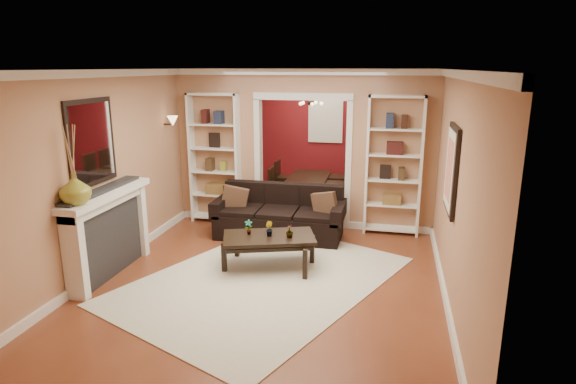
% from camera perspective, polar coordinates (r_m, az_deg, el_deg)
% --- Properties ---
extents(floor, '(8.00, 8.00, 0.00)m').
position_cam_1_polar(floor, '(7.57, -0.01, -6.54)').
color(floor, brown).
rests_on(floor, ground).
extents(ceiling, '(8.00, 8.00, 0.00)m').
position_cam_1_polar(ceiling, '(7.06, -0.01, 14.36)').
color(ceiling, white).
rests_on(ceiling, ground).
extents(wall_back, '(8.00, 0.00, 8.00)m').
position_cam_1_polar(wall_back, '(11.08, 4.49, 7.42)').
color(wall_back, tan).
rests_on(wall_back, ground).
extents(wall_front, '(8.00, 0.00, 8.00)m').
position_cam_1_polar(wall_front, '(3.55, -14.27, -8.81)').
color(wall_front, tan).
rests_on(wall_front, ground).
extents(wall_left, '(0.00, 8.00, 8.00)m').
position_cam_1_polar(wall_left, '(7.98, -16.04, 4.07)').
color(wall_left, tan).
rests_on(wall_left, ground).
extents(wall_right, '(0.00, 8.00, 8.00)m').
position_cam_1_polar(wall_right, '(7.06, 18.12, 2.61)').
color(wall_right, tan).
rests_on(wall_right, ground).
extents(partition_wall, '(4.50, 0.15, 2.70)m').
position_cam_1_polar(partition_wall, '(8.35, 1.77, 5.09)').
color(partition_wall, tan).
rests_on(partition_wall, floor).
extents(red_back_panel, '(4.44, 0.04, 2.64)m').
position_cam_1_polar(red_back_panel, '(11.06, 4.47, 7.25)').
color(red_back_panel, maroon).
rests_on(red_back_panel, floor).
extents(dining_window, '(0.78, 0.03, 0.98)m').
position_cam_1_polar(dining_window, '(10.99, 4.46, 8.41)').
color(dining_window, '#8CA5CC').
rests_on(dining_window, wall_back).
extents(area_rug, '(3.92, 4.46, 0.01)m').
position_cam_1_polar(area_rug, '(6.46, -2.96, -10.36)').
color(area_rug, beige).
rests_on(area_rug, floor).
extents(sofa, '(2.13, 0.92, 0.83)m').
position_cam_1_polar(sofa, '(7.90, -1.05, -2.43)').
color(sofa, black).
rests_on(sofa, floor).
extents(pillow_left, '(0.43, 0.22, 0.41)m').
position_cam_1_polar(pillow_left, '(8.03, -6.34, -0.77)').
color(pillow_left, brown).
rests_on(pillow_left, sofa).
extents(pillow_right, '(0.41, 0.22, 0.39)m').
position_cam_1_polar(pillow_right, '(7.69, 4.39, -1.49)').
color(pillow_right, brown).
rests_on(pillow_right, sofa).
extents(coffee_table, '(1.39, 1.03, 0.47)m').
position_cam_1_polar(coffee_table, '(6.75, -2.25, -7.09)').
color(coffee_table, black).
rests_on(coffee_table, floor).
extents(plant_left, '(0.13, 0.10, 0.21)m').
position_cam_1_polar(plant_left, '(6.71, -4.69, -4.17)').
color(plant_left, '#336626').
rests_on(plant_left, coffee_table).
extents(plant_center, '(0.14, 0.14, 0.20)m').
position_cam_1_polar(plant_center, '(6.64, -2.28, -4.38)').
color(plant_center, '#336626').
rests_on(plant_center, coffee_table).
extents(plant_right, '(0.11, 0.11, 0.18)m').
position_cam_1_polar(plant_right, '(6.57, 0.18, -4.65)').
color(plant_right, '#336626').
rests_on(plant_right, coffee_table).
extents(bookshelf_left, '(0.90, 0.30, 2.30)m').
position_cam_1_polar(bookshelf_left, '(8.64, -8.63, 3.91)').
color(bookshelf_left, white).
rests_on(bookshelf_left, floor).
extents(bookshelf_right, '(0.90, 0.30, 2.30)m').
position_cam_1_polar(bookshelf_right, '(8.08, 12.41, 2.98)').
color(bookshelf_right, white).
rests_on(bookshelf_right, floor).
extents(fireplace, '(0.32, 1.70, 1.16)m').
position_cam_1_polar(fireplace, '(6.84, -20.32, -4.68)').
color(fireplace, white).
rests_on(fireplace, floor).
extents(vase, '(0.41, 0.41, 0.37)m').
position_cam_1_polar(vase, '(6.16, -23.93, 0.33)').
color(vase, olive).
rests_on(vase, fireplace).
extents(mirror, '(0.03, 0.95, 1.10)m').
position_cam_1_polar(mirror, '(6.63, -22.27, 5.45)').
color(mirror, silver).
rests_on(mirror, wall_left).
extents(wall_sconce, '(0.18, 0.18, 0.22)m').
position_cam_1_polar(wall_sconce, '(8.35, -13.88, 8.00)').
color(wall_sconce, '#FFE0A5').
rests_on(wall_sconce, wall_left).
extents(framed_art, '(0.04, 0.85, 1.05)m').
position_cam_1_polar(framed_art, '(6.05, 18.74, 2.56)').
color(framed_art, black).
rests_on(framed_art, wall_right).
extents(dining_table, '(1.45, 0.81, 0.51)m').
position_cam_1_polar(dining_table, '(10.08, 2.57, 0.38)').
color(dining_table, black).
rests_on(dining_table, floor).
extents(dining_chair_nw, '(0.49, 0.49, 0.76)m').
position_cam_1_polar(dining_chair_nw, '(9.87, -0.87, 0.82)').
color(dining_chair_nw, black).
rests_on(dining_chair_nw, floor).
extents(dining_chair_ne, '(0.52, 0.52, 0.90)m').
position_cam_1_polar(dining_chair_ne, '(9.67, 5.49, 0.89)').
color(dining_chair_ne, black).
rests_on(dining_chair_ne, floor).
extents(dining_chair_sw, '(0.51, 0.51, 0.79)m').
position_cam_1_polar(dining_chair_sw, '(10.43, -0.11, 1.69)').
color(dining_chair_sw, black).
rests_on(dining_chair_sw, floor).
extents(dining_chair_se, '(0.55, 0.55, 0.90)m').
position_cam_1_polar(dining_chair_se, '(10.24, 5.91, 1.68)').
color(dining_chair_se, black).
rests_on(dining_chair_se, floor).
extents(chandelier, '(0.50, 0.50, 0.30)m').
position_cam_1_polar(chandelier, '(9.74, 3.48, 10.40)').
color(chandelier, '#3D241B').
rests_on(chandelier, ceiling).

